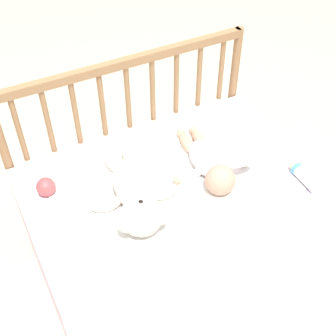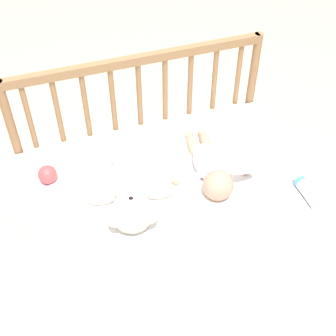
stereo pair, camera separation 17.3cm
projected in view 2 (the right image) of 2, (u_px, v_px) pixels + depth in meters
name	position (u px, v px, depth m)	size (l,w,h in m)	color
ground_plane	(168.00, 262.00, 2.16)	(12.00, 12.00, 0.00)	#C6B293
crib_mattress	(168.00, 225.00, 1.97)	(1.07, 0.67, 0.55)	silver
crib_rail	(140.00, 111.00, 1.97)	(1.07, 0.04, 0.88)	#997047
blanket	(167.00, 179.00, 1.77)	(0.86, 0.56, 0.01)	white
teddy_bear	(130.00, 191.00, 1.65)	(0.32, 0.48, 0.15)	silver
baby	(210.00, 168.00, 1.76)	(0.32, 0.41, 0.11)	white
baby_bottle	(306.00, 190.00, 1.70)	(0.05, 0.15, 0.05)	white
toy_ball	(47.00, 175.00, 1.74)	(0.07, 0.07, 0.07)	#DB4C4C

